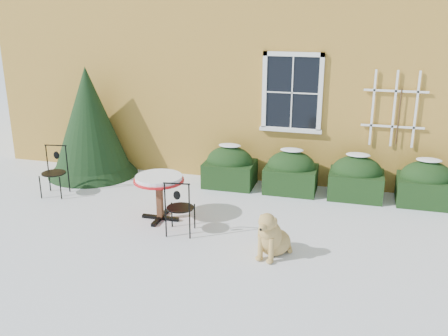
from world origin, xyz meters
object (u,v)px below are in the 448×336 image
(dog, at_px, (271,237))
(patio_chair_near, at_px, (180,207))
(evergreen_shrub, at_px, (90,132))
(bistro_table, at_px, (159,183))
(patio_chair_far, at_px, (54,171))

(dog, bearing_deg, patio_chair_near, -177.61)
(evergreen_shrub, distance_m, patio_chair_near, 3.90)
(evergreen_shrub, xyz_separation_m, patio_chair_near, (3.00, -2.44, -0.49))
(bistro_table, relative_size, patio_chair_near, 0.92)
(patio_chair_near, xyz_separation_m, dog, (1.61, -0.37, -0.17))
(patio_chair_near, bearing_deg, dog, 160.07)
(evergreen_shrub, distance_m, dog, 5.44)
(patio_chair_near, bearing_deg, evergreen_shrub, -46.24)
(bistro_table, height_order, dog, bistro_table)
(patio_chair_near, bearing_deg, bistro_table, -47.18)
(bistro_table, bearing_deg, patio_chair_near, -40.04)
(patio_chair_far, height_order, dog, patio_chair_far)
(evergreen_shrub, bearing_deg, patio_chair_near, -39.10)
(evergreen_shrub, height_order, patio_chair_near, evergreen_shrub)
(bistro_table, relative_size, patio_chair_far, 0.89)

